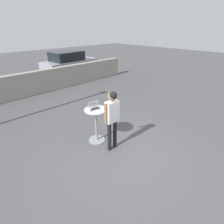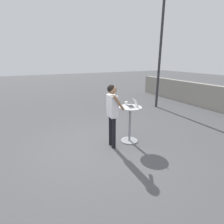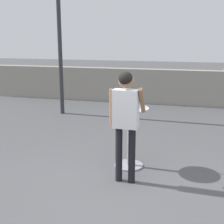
# 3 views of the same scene
# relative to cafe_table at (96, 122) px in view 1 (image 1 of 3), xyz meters

# --- Properties ---
(ground_plane) EXTENTS (50.00, 50.00, 0.00)m
(ground_plane) POSITION_rel_cafe_table_xyz_m (0.06, -1.09, -0.64)
(ground_plane) COLOR #4C4C4F
(pavement_kerb) EXTENTS (12.81, 0.35, 1.18)m
(pavement_kerb) POSITION_rel_cafe_table_xyz_m (0.06, 5.47, -0.05)
(pavement_kerb) COLOR gray
(pavement_kerb) RESTS_ON ground_plane
(cafe_table) EXTENTS (0.67, 0.67, 1.08)m
(cafe_table) POSITION_rel_cafe_table_xyz_m (0.00, 0.00, 0.00)
(cafe_table) COLOR gray
(cafe_table) RESTS_ON ground_plane
(laptop) EXTENTS (0.38, 0.36, 0.21)m
(laptop) POSITION_rel_cafe_table_xyz_m (0.01, 0.07, 0.48)
(laptop) COLOR #B7BABF
(laptop) RESTS_ON cafe_table
(coffee_mug) EXTENTS (0.12, 0.08, 0.11)m
(coffee_mug) POSITION_rel_cafe_table_xyz_m (-0.23, -0.00, 0.49)
(coffee_mug) COLOR white
(coffee_mug) RESTS_ON cafe_table
(standing_person) EXTENTS (0.53, 0.38, 1.77)m
(standing_person) POSITION_rel_cafe_table_xyz_m (0.07, -0.62, 0.49)
(standing_person) COLOR black
(standing_person) RESTS_ON ground_plane
(parked_car_near_street) EXTENTS (4.16, 2.13, 1.58)m
(parked_car_near_street) POSITION_rel_cafe_table_xyz_m (4.26, 8.26, 0.16)
(parked_car_near_street) COLOR #9E9EA3
(parked_car_near_street) RESTS_ON ground_plane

